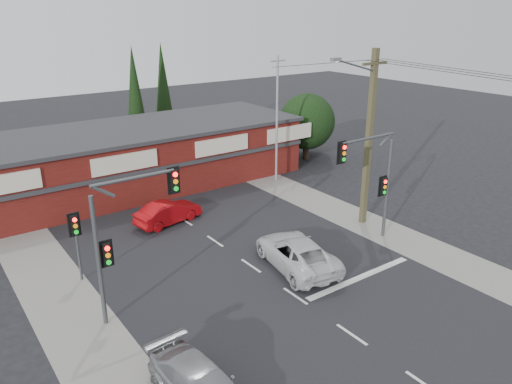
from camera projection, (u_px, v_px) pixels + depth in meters
ground at (282, 287)px, 22.75m from camera, size 120.00×120.00×0.00m
road_strip at (223, 247)px, 26.56m from camera, size 14.00×70.00×0.01m
verge_left at (60, 298)px, 21.90m from camera, size 3.00×70.00×0.02m
verge_right at (338, 211)px, 31.21m from camera, size 3.00×70.00×0.02m
stop_line at (360, 278)px, 23.52m from camera, size 6.50×0.35×0.01m
white_suv at (296, 253)px, 24.33m from camera, size 3.46×5.77×1.50m
red_sedan at (168, 212)px, 29.34m from camera, size 4.25×2.13×1.34m
lane_dashes at (322, 314)px, 20.72m from camera, size 0.12×32.28×0.01m
shop_building at (118, 160)px, 34.40m from camera, size 27.30×8.40×4.22m
tree_cluster at (305, 124)px, 41.56m from camera, size 5.90×5.10×5.50m
conifer_near at (135, 92)px, 41.05m from camera, size 1.80×1.80×9.25m
conifer_far at (163, 86)px, 44.49m from camera, size 1.80×1.80×9.25m
traffic_mast_left at (122, 228)px, 19.39m from camera, size 3.77×0.27×5.97m
traffic_mast_right at (375, 172)px, 25.91m from camera, size 3.96×0.27×5.97m
pedestal_signal at (76, 233)px, 22.55m from camera, size 0.55×0.27×3.38m
utility_pole at (368, 134)px, 27.74m from camera, size 4.38×0.59×10.00m
steel_pole at (277, 118)px, 35.19m from camera, size 1.20×0.16×9.00m
power_lines at (467, 77)px, 22.39m from camera, size 2.01×29.00×1.22m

